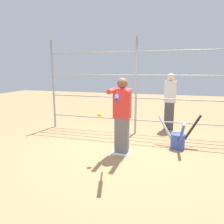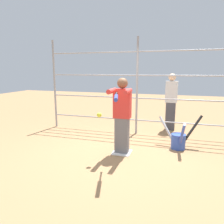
# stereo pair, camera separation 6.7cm
# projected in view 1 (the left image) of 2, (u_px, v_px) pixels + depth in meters

# --- Properties ---
(ground_plane) EXTENTS (24.00, 24.00, 0.00)m
(ground_plane) POSITION_uv_depth(u_px,v_px,m) (122.00, 153.00, 4.90)
(ground_plane) COLOR #9E754C
(home_plate) EXTENTS (0.40, 0.40, 0.02)m
(home_plate) POSITION_uv_depth(u_px,v_px,m) (122.00, 152.00, 4.89)
(home_plate) COLOR white
(home_plate) RESTS_ON ground
(fence_backstop) EXTENTS (5.35, 0.06, 2.72)m
(fence_backstop) POSITION_uv_depth(u_px,v_px,m) (136.00, 87.00, 6.14)
(fence_backstop) COLOR #939399
(fence_backstop) RESTS_ON ground
(batter) EXTENTS (0.43, 0.56, 1.67)m
(batter) POSITION_uv_depth(u_px,v_px,m) (122.00, 114.00, 4.71)
(batter) COLOR slate
(batter) RESTS_ON ground
(baseball_bat_swinging) EXTENTS (0.27, 0.80, 0.08)m
(baseball_bat_swinging) POSITION_uv_depth(u_px,v_px,m) (117.00, 97.00, 3.74)
(baseball_bat_swinging) COLOR black
(softball_in_flight) EXTENTS (0.10, 0.10, 0.10)m
(softball_in_flight) POSITION_uv_depth(u_px,v_px,m) (99.00, 115.00, 4.32)
(softball_in_flight) COLOR yellow
(bat_bucket) EXTENTS (1.05, 0.90, 0.77)m
(bat_bucket) POSITION_uv_depth(u_px,v_px,m) (178.00, 139.00, 5.13)
(bat_bucket) COLOR #3351B2
(bat_bucket) RESTS_ON ground
(bystander_behind_fence) EXTENTS (0.36, 0.22, 1.72)m
(bystander_behind_fence) POSITION_uv_depth(u_px,v_px,m) (170.00, 101.00, 6.64)
(bystander_behind_fence) COLOR #3F3F47
(bystander_behind_fence) RESTS_ON ground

